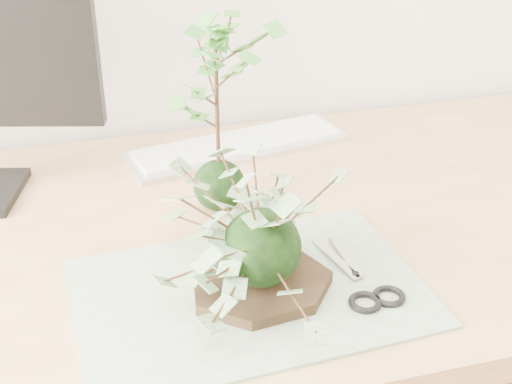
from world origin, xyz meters
TOP-DOWN VIEW (x-y plane):
  - desk at (0.00, 1.23)m, footprint 1.60×0.70m
  - cutting_mat at (-0.03, 1.07)m, footprint 0.44×0.31m
  - stone_dish at (-0.01, 1.06)m, footprint 0.21×0.21m
  - ivy_kokedama at (-0.01, 1.06)m, footprint 0.33×0.33m
  - maple_kokedama at (-0.02, 1.28)m, footprint 0.20×0.20m
  - keyboard at (0.06, 1.47)m, footprint 0.41×0.19m
  - scissors at (0.11, 1.03)m, footprint 0.08×0.17m

SIDE VIEW (x-z plane):
  - desk at x=0.00m, z-range 0.28..1.02m
  - cutting_mat at x=-0.03m, z-range 0.74..0.74m
  - keyboard at x=0.06m, z-range 0.74..0.75m
  - scissors at x=0.11m, z-range 0.74..0.75m
  - stone_dish at x=-0.01m, z-range 0.74..0.76m
  - ivy_kokedama at x=-0.01m, z-range 0.76..0.95m
  - maple_kokedama at x=-0.02m, z-range 0.80..1.12m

